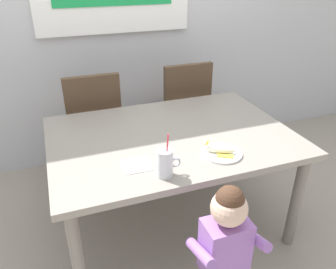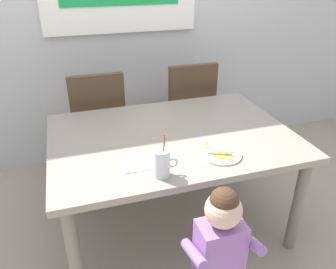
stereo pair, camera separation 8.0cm
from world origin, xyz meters
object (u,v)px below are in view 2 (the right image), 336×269
Objects in this scene: dining_table at (172,145)px; paper_napkin at (135,164)px; milk_cup at (162,165)px; peeled_banana at (220,151)px; snack_plate at (221,155)px; dining_chair_left at (98,120)px; dining_chair_right at (187,107)px; toddler_standing at (220,243)px.

paper_napkin reaches higher than dining_table.
paper_napkin is (-0.11, 0.14, -0.06)m from milk_cup.
dining_table is at bearing 117.22° from peeled_banana.
paper_napkin is (-0.49, 0.05, -0.00)m from snack_plate.
snack_plate is 1.37× the size of peeled_banana.
dining_chair_right is at bearing -178.05° from dining_chair_left.
snack_plate is (0.37, 0.09, -0.06)m from milk_cup.
dining_chair_left is at bearing 104.07° from toddler_standing.
dining_chair_left is (-0.39, 0.76, -0.10)m from dining_table.
peeled_banana is (0.56, -1.10, 0.22)m from dining_chair_left.
paper_napkin is (0.09, -1.04, 0.19)m from dining_chair_left.
toddler_standing is (-0.01, -0.76, -0.12)m from dining_table.
dining_table is 6.05× the size of milk_cup.
toddler_standing is 0.51m from snack_plate.
snack_plate is at bearing 65.77° from toddler_standing.
dining_chair_right is 3.82× the size of milk_cup.
toddler_standing is at bearing 104.07° from dining_chair_left.
dining_chair_right reaches higher than snack_plate.
snack_plate is 0.49m from paper_napkin.
dining_chair_left is 1.15× the size of toddler_standing.
milk_cup is (-0.18, 0.34, 0.27)m from toddler_standing.
dining_chair_left reaches higher than peeled_banana.
milk_cup is (-0.60, -1.21, 0.25)m from dining_chair_right.
milk_cup is at bearing -166.48° from snack_plate.
dining_table is 0.86m from dining_chair_left.
toddler_standing is at bearing -114.23° from snack_plate.
dining_table is 0.39m from peeled_banana.
snack_plate is at bearing 78.86° from dining_chair_right.
dining_chair_right is at bearing 75.08° from toddler_standing.
snack_plate is 0.03m from peeled_banana.
toddler_standing reaches higher than dining_table.
dining_table is 0.89m from dining_chair_right.
toddler_standing is at bearing 75.08° from dining_chair_right.
dining_chair_right is at bearing 63.86° from milk_cup.
dining_chair_right is 1.38m from milk_cup.
toddler_standing is at bearing -112.99° from peeled_banana.
dining_chair_right reaches higher than dining_table.
snack_plate is at bearing -6.31° from paper_napkin.
peeled_banana reaches higher than snack_plate.
dining_table is 10.13× the size of paper_napkin.
dining_chair_left is 3.82× the size of milk_cup.
paper_napkin is at bearing 173.69° from snack_plate.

